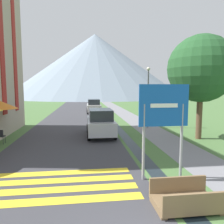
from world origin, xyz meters
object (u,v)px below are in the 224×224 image
road_sign (164,116)px  footbridge (186,199)px  tree_by_path (201,69)px  streetlamp (148,92)px  parked_car_near (100,123)px  parked_car_far (94,106)px  cafe_chair_far_left (0,135)px

road_sign → footbridge: road_sign is taller
tree_by_path → road_sign: bearing=-128.4°
streetlamp → tree_by_path: bearing=-63.7°
parked_car_near → streetlamp: (4.05, 2.60, 2.01)m
parked_car_far → road_sign: bearing=-86.0°
cafe_chair_far_left → parked_car_far: bearing=85.4°
parked_car_far → cafe_chair_far_left: (-6.04, -15.38, -0.40)m
parked_car_near → parked_car_far: same height
road_sign → tree_by_path: tree_by_path is taller
parked_car_far → tree_by_path: 16.99m
parked_car_near → parked_car_far: bearing=89.4°
road_sign → parked_car_far: size_ratio=0.79×
parked_car_near → tree_by_path: 7.26m
footbridge → cafe_chair_far_left: 10.77m
parked_car_near → cafe_chair_far_left: parked_car_near is taller
cafe_chair_far_left → streetlamp: bearing=39.3°
cafe_chair_far_left → streetlamp: 11.02m
road_sign → parked_car_far: (-1.49, 21.19, -1.34)m
parked_car_far → tree_by_path: tree_by_path is taller
cafe_chair_far_left → streetlamp: streetlamp is taller
parked_car_near → streetlamp: 5.22m
cafe_chair_far_left → streetlamp: size_ratio=0.17×
footbridge → cafe_chair_far_left: bearing=134.1°
tree_by_path → cafe_chair_far_left: bearing=179.4°
parked_car_near → cafe_chair_far_left: 6.09m
footbridge → parked_car_far: 23.17m
parked_car_near → cafe_chair_far_left: size_ratio=4.89×
footbridge → streetlamp: size_ratio=0.35×
road_sign → tree_by_path: 7.56m
parked_car_near → cafe_chair_far_left: (-5.88, -1.52, -0.40)m
footbridge → parked_car_near: (-1.60, 9.25, 0.68)m
road_sign → parked_car_near: bearing=102.7°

